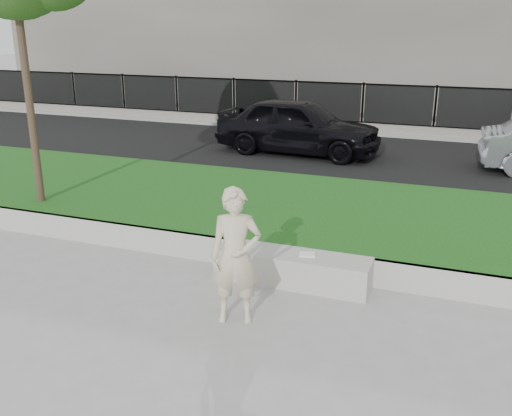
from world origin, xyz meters
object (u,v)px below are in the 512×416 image
at_px(car_dark, 298,126).
at_px(book, 307,254).
at_px(stone_bench, 292,268).
at_px(man, 236,256).

bearing_deg(car_dark, book, -158.42).
bearing_deg(stone_bench, book, 3.93).
height_order(stone_bench, car_dark, car_dark).
distance_m(stone_bench, car_dark, 7.98).
xyz_separation_m(stone_bench, book, (0.20, 0.01, 0.23)).
height_order(stone_bench, man, man).
height_order(book, car_dark, car_dark).
bearing_deg(man, stone_bench, 54.24).
bearing_deg(car_dark, stone_bench, -159.85).
bearing_deg(man, car_dark, 81.59).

